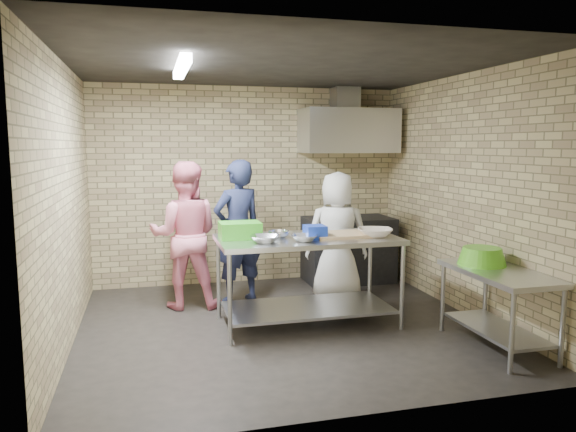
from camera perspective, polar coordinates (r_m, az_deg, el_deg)
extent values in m
plane|color=black|center=(5.86, -0.47, -11.50)|extent=(4.20, 4.20, 0.00)
plane|color=black|center=(5.60, -0.50, 15.62)|extent=(4.20, 4.20, 0.00)
cube|color=tan|center=(7.52, -4.19, 3.22)|extent=(4.20, 0.06, 2.70)
cube|color=tan|center=(3.68, 7.11, -1.29)|extent=(4.20, 0.06, 2.70)
cube|color=tan|center=(5.46, -22.39, 1.06)|extent=(0.06, 4.00, 2.70)
cube|color=tan|center=(6.41, 18.06, 2.13)|extent=(0.06, 4.00, 2.70)
cube|color=silver|center=(5.80, 2.06, -6.84)|extent=(1.89, 0.94, 0.94)
cube|color=silver|center=(5.53, 21.18, -9.13)|extent=(0.60, 1.20, 0.75)
cube|color=black|center=(7.67, 6.35, -3.52)|extent=(1.20, 0.70, 0.90)
cube|color=silver|center=(7.58, 6.40, 8.90)|extent=(1.30, 0.60, 0.60)
cube|color=#A5A8AD|center=(7.74, 6.04, 12.21)|extent=(0.35, 0.30, 0.30)
cube|color=#3F2B19|center=(7.86, 7.94, 7.51)|extent=(0.80, 0.20, 0.04)
cube|color=white|center=(5.44, -11.14, 15.09)|extent=(0.10, 1.25, 0.08)
cube|color=green|center=(5.65, -5.08, -1.49)|extent=(0.42, 0.31, 0.17)
cube|color=#1837B7|center=(5.61, 2.87, -1.70)|extent=(0.21, 0.21, 0.14)
cube|color=tan|center=(5.79, 5.47, -1.96)|extent=(0.58, 0.44, 0.03)
imported|color=#AFB2B6|center=(5.38, -2.41, -2.43)|extent=(0.37, 0.37, 0.07)
imported|color=silver|center=(5.67, -0.97, -1.94)|extent=(0.28, 0.28, 0.07)
imported|color=#AFB2B6|center=(5.46, 1.74, -2.32)|extent=(0.34, 0.34, 0.07)
imported|color=#C4B39D|center=(5.79, 9.17, -1.73)|extent=(0.45, 0.45, 0.09)
cylinder|color=#B22619|center=(7.77, 6.23, 8.35)|extent=(0.07, 0.07, 0.18)
cylinder|color=green|center=(7.92, 8.97, 8.18)|extent=(0.06, 0.06, 0.15)
imported|color=#161A37|center=(6.56, -5.31, -1.65)|extent=(0.74, 0.61, 1.74)
imported|color=pink|center=(6.45, -10.80, -1.99)|extent=(0.92, 0.77, 1.72)
imported|color=white|center=(6.67, 5.21, -2.15)|extent=(0.88, 0.68, 1.59)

